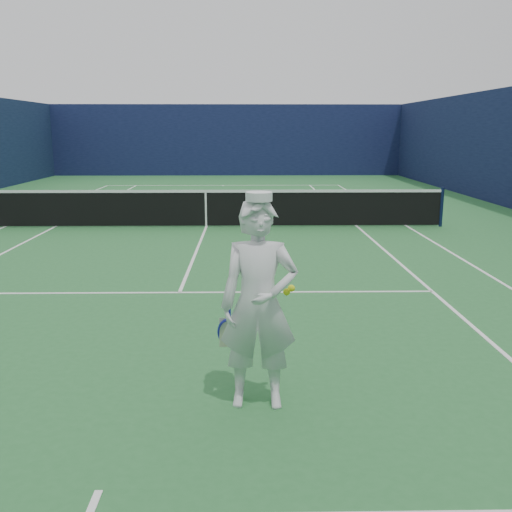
% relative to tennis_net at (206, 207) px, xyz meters
% --- Properties ---
extents(ground, '(80.00, 80.00, 0.00)m').
position_rel_tennis_net_xyz_m(ground, '(0.00, 0.00, -0.55)').
color(ground, '#276731').
rests_on(ground, ground).
extents(court_markings, '(11.03, 23.83, 0.01)m').
position_rel_tennis_net_xyz_m(court_markings, '(0.00, 0.00, -0.55)').
color(court_markings, white).
rests_on(court_markings, ground).
extents(windscreen_fence, '(20.12, 36.12, 4.00)m').
position_rel_tennis_net_xyz_m(windscreen_fence, '(0.00, 0.00, 1.45)').
color(windscreen_fence, '#10163C').
rests_on(windscreen_fence, ground).
extents(tennis_net, '(12.88, 0.09, 1.07)m').
position_rel_tennis_net_xyz_m(tennis_net, '(0.00, 0.00, 0.00)').
color(tennis_net, '#141E4C').
rests_on(tennis_net, ground).
extents(tennis_player, '(0.79, 0.52, 2.04)m').
position_rel_tennis_net_xyz_m(tennis_player, '(1.20, -10.23, 0.44)').
color(tennis_player, white).
rests_on(tennis_player, ground).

